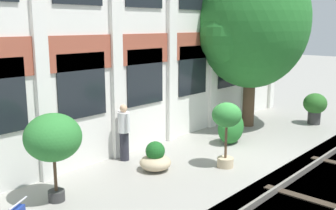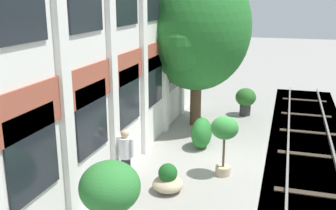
% 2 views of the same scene
% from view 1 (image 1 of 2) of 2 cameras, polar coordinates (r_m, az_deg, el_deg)
% --- Properties ---
extents(ground_plane, '(80.00, 80.00, 0.00)m').
position_cam_1_polar(ground_plane, '(11.80, 10.44, -7.47)').
color(ground_plane, gray).
extents(apartment_facade, '(14.38, 0.64, 7.01)m').
position_cam_1_polar(apartment_facade, '(12.94, -0.45, 10.22)').
color(apartment_facade, silver).
rests_on(apartment_facade, ground).
extents(rail_tracks, '(22.02, 2.80, 0.43)m').
position_cam_1_polar(rail_tracks, '(10.81, 22.68, -10.76)').
color(rail_tracks, '#4C473F').
rests_on(rail_tracks, ground).
extents(broadleaf_tree, '(4.37, 4.17, 6.37)m').
position_cam_1_polar(broadleaf_tree, '(14.99, 12.07, 11.32)').
color(broadleaf_tree, '#4C3826').
rests_on(broadleaf_tree, ground).
extents(potted_plant_tall_urn, '(1.23, 1.23, 1.97)m').
position_cam_1_polar(potted_plant_tall_urn, '(8.76, -16.35, -4.69)').
color(potted_plant_tall_urn, '#333333').
rests_on(potted_plant_tall_urn, ground).
extents(potted_plant_low_pan, '(0.79, 0.79, 1.79)m').
position_cam_1_polar(potted_plant_low_pan, '(10.60, 8.49, -2.22)').
color(potted_plant_low_pan, tan).
rests_on(potted_plant_low_pan, ground).
extents(potted_plant_wide_bowl, '(0.84, 0.84, 0.79)m').
position_cam_1_polar(potted_plant_wide_bowl, '(10.54, -1.86, -7.82)').
color(potted_plant_wide_bowl, tan).
rests_on(potted_plant_wide_bowl, ground).
extents(potted_plant_glazed_jar, '(0.89, 0.89, 1.22)m').
position_cam_1_polar(potted_plant_glazed_jar, '(16.26, 20.55, -0.09)').
color(potted_plant_glazed_jar, '#333333').
rests_on(potted_plant_glazed_jar, ground).
extents(resident_by_doorway, '(0.34, 0.52, 1.63)m').
position_cam_1_polar(resident_by_doorway, '(11.19, -6.40, -3.72)').
color(resident_by_doorway, '#282833').
rests_on(resident_by_doorway, ground).
extents(topiary_hedge, '(1.09, 0.70, 1.07)m').
position_cam_1_polar(topiary_hedge, '(12.92, 9.11, -3.26)').
color(topiary_hedge, '#236B28').
rests_on(topiary_hedge, ground).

